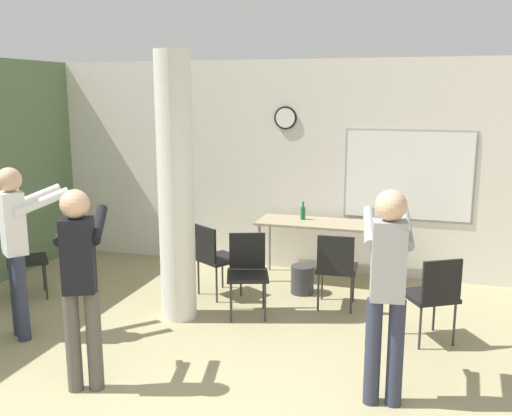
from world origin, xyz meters
TOP-DOWN VIEW (x-y plane):
  - wall_back at (0.03, 5.06)m, footprint 8.00×0.15m
  - support_pillar at (-0.80, 2.96)m, footprint 0.37×0.37m
  - folding_table at (0.48, 4.58)m, footprint 1.68×0.61m
  - bottle_on_table at (0.19, 4.66)m, footprint 0.06×0.06m
  - waste_bin at (0.32, 4.07)m, footprint 0.28×0.28m
  - chair_table_front at (-0.12, 3.28)m, footprint 0.56×0.56m
  - chair_table_left at (-0.65, 3.66)m, footprint 0.61×0.61m
  - chair_mid_room at (1.81, 3.06)m, footprint 0.60×0.60m
  - chair_by_left_wall at (-2.80, 2.96)m, footprint 0.62×0.62m
  - chair_table_right at (0.78, 3.68)m, footprint 0.47×0.47m
  - person_watching_back at (-2.06, 2.05)m, footprint 0.62×0.67m
  - person_playing_front at (-0.90, 1.35)m, footprint 0.54×0.67m
  - person_playing_side at (1.44, 1.83)m, footprint 0.44×0.65m

SIDE VIEW (x-z plane):
  - waste_bin at x=0.32m, z-range 0.00..0.34m
  - chair_table_front at x=-0.12m, z-range 0.08..0.95m
  - chair_table_left at x=-0.65m, z-range 0.08..0.95m
  - chair_mid_room at x=1.81m, z-range 0.08..0.95m
  - chair_by_left_wall at x=-2.80m, z-range 0.08..0.95m
  - chair_table_right at x=0.78m, z-range 0.08..0.95m
  - folding_table at x=0.48m, z-range 0.33..1.10m
  - bottle_on_table at x=0.19m, z-range 0.75..0.98m
  - person_playing_front at x=-0.90m, z-range 0.15..1.81m
  - person_watching_back at x=-2.06m, z-range 0.15..1.84m
  - person_playing_side at x=1.44m, z-range 0.15..1.85m
  - wall_back at x=0.03m, z-range 0.00..2.80m
  - support_pillar at x=-0.80m, z-range 0.00..2.80m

